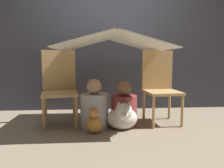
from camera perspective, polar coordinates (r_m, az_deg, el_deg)
ground_plane at (r=2.89m, az=0.10°, el=-10.88°), size 8.80×8.80×0.00m
wall_back at (r=3.77m, az=-1.11°, el=12.39°), size 7.00×0.05×2.50m
chair_left at (r=2.96m, az=-13.58°, el=-0.29°), size 0.51×0.51×0.98m
chair_right at (r=3.06m, az=12.44°, el=-0.06°), size 0.48×0.48×0.98m
sheet_canopy at (r=2.83m, az=0.00°, el=10.89°), size 1.35×1.26×0.20m
person_front at (r=2.79m, az=-4.63°, el=-6.25°), size 0.35×0.35×0.62m
person_second at (r=2.83m, az=3.15°, el=-6.25°), size 0.33×0.33×0.59m
dog at (r=2.69m, az=2.78°, el=-8.47°), size 0.38×0.40×0.38m
plush_toy at (r=2.61m, az=-4.73°, el=-10.08°), size 0.19×0.19×0.29m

